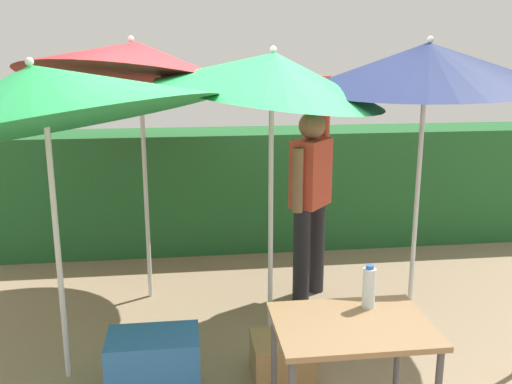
# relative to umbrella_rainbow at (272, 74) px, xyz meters

# --- Properties ---
(ground_plane) EXTENTS (24.00, 24.00, 0.00)m
(ground_plane) POSITION_rel_umbrella_rainbow_xyz_m (-0.12, -0.36, -1.93)
(ground_plane) COLOR #9E8466
(hedge_row) EXTENTS (8.00, 0.70, 1.25)m
(hedge_row) POSITION_rel_umbrella_rainbow_xyz_m (-0.12, 1.99, -1.30)
(hedge_row) COLOR #23602D
(hedge_row) RESTS_ON ground_plane
(umbrella_rainbow) EXTENTS (1.65, 1.63, 2.21)m
(umbrella_rainbow) POSITION_rel_umbrella_rainbow_xyz_m (0.00, 0.00, 0.00)
(umbrella_rainbow) COLOR silver
(umbrella_rainbow) RESTS_ON ground_plane
(umbrella_orange) EXTENTS (2.15, 2.10, 2.33)m
(umbrella_orange) POSITION_rel_umbrella_rainbow_xyz_m (-1.45, -0.52, -0.10)
(umbrella_orange) COLOR silver
(umbrella_orange) RESTS_ON ground_plane
(umbrella_yellow) EXTENTS (1.82, 1.82, 2.21)m
(umbrella_yellow) POSITION_rel_umbrella_rainbow_xyz_m (1.14, 0.05, 0.05)
(umbrella_yellow) COLOR silver
(umbrella_yellow) RESTS_ON ground_plane
(umbrella_navy) EXTENTS (1.88, 1.85, 2.41)m
(umbrella_navy) POSITION_rel_umbrella_rainbow_xyz_m (-0.98, 0.73, 0.06)
(umbrella_navy) COLOR silver
(umbrella_navy) RESTS_ON ground_plane
(person_vendor) EXTENTS (0.42, 0.48, 1.88)m
(person_vendor) POSITION_rel_umbrella_rainbow_xyz_m (0.41, 0.53, -0.99)
(person_vendor) COLOR black
(person_vendor) RESTS_ON ground_plane
(cooler_box) EXTENTS (0.56, 0.35, 0.42)m
(cooler_box) POSITION_rel_umbrella_rainbow_xyz_m (-0.85, -0.81, -1.72)
(cooler_box) COLOR #2D6BB7
(cooler_box) RESTS_ON ground_plane
(crate_cardboard) EXTENTS (0.38, 0.36, 0.29)m
(crate_cardboard) POSITION_rel_umbrella_rainbow_xyz_m (-0.04, -0.71, -1.78)
(crate_cardboard) COLOR #9E7A4C
(crate_cardboard) RESTS_ON ground_plane
(folding_table) EXTENTS (0.80, 0.60, 0.74)m
(folding_table) POSITION_rel_umbrella_rainbow_xyz_m (0.20, -1.42, -1.28)
(folding_table) COLOR #4C4C51
(folding_table) RESTS_ON ground_plane
(bottle_water) EXTENTS (0.07, 0.07, 0.24)m
(bottle_water) POSITION_rel_umbrella_rainbow_xyz_m (0.33, -1.25, -1.07)
(bottle_water) COLOR silver
(bottle_water) RESTS_ON folding_table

